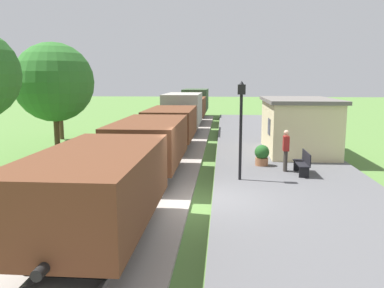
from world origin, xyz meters
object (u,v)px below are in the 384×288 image
object	(u,v)px
person_waiting	(286,149)
tree_field_left	(59,76)
potted_planter	(262,155)
station_hut	(298,125)
freight_train	(179,117)
bench_near_hut	(303,163)
lamp_post_near	(241,112)
tree_trackside_far	(54,82)

from	to	relation	value
person_waiting	tree_field_left	world-z (taller)	tree_field_left
potted_planter	tree_field_left	size ratio (longest dim) A/B	0.16
station_hut	person_waiting	size ratio (longest dim) A/B	3.39
freight_train	potted_planter	bearing A→B (deg)	-62.51
bench_near_hut	person_waiting	xyz separation A→B (m)	(-0.63, 0.47, 0.46)
bench_near_hut	lamp_post_near	distance (m)	3.46
potted_planter	tree_trackside_far	size ratio (longest dim) A/B	0.16
freight_train	tree_field_left	world-z (taller)	tree_field_left
bench_near_hut	tree_trackside_far	distance (m)	13.00
freight_train	tree_trackside_far	size ratio (longest dim) A/B	6.67
station_hut	bench_near_hut	distance (m)	5.15
bench_near_hut	potted_planter	xyz separation A→B (m)	(-1.49, 1.49, 0.00)
tree_trackside_far	bench_near_hut	bearing A→B (deg)	-19.38
person_waiting	lamp_post_near	world-z (taller)	lamp_post_near
person_waiting	tree_trackside_far	world-z (taller)	tree_trackside_far
lamp_post_near	tree_field_left	distance (m)	15.94
bench_near_hut	person_waiting	size ratio (longest dim) A/B	0.88
station_hut	person_waiting	distance (m)	4.76
lamp_post_near	freight_train	bearing A→B (deg)	107.27
station_hut	tree_trackside_far	size ratio (longest dim) A/B	0.99
person_waiting	lamp_post_near	bearing A→B (deg)	41.58
person_waiting	lamp_post_near	size ratio (longest dim) A/B	0.46
potted_planter	lamp_post_near	distance (m)	3.48
lamp_post_near	tree_trackside_far	size ratio (longest dim) A/B	0.63
person_waiting	tree_trackside_far	bearing A→B (deg)	-15.52
bench_near_hut	tree_field_left	distance (m)	17.51
person_waiting	tree_trackside_far	distance (m)	12.17
tree_trackside_far	tree_field_left	bearing A→B (deg)	110.78
freight_train	person_waiting	size ratio (longest dim) A/B	22.92
person_waiting	tree_trackside_far	size ratio (longest dim) A/B	0.29
station_hut	tree_field_left	size ratio (longest dim) A/B	0.99
tree_field_left	potted_planter	bearing A→B (deg)	-33.63
lamp_post_near	potted_planter	bearing A→B (deg)	67.58
potted_planter	station_hut	bearing A→B (deg)	58.43
bench_near_hut	person_waiting	bearing A→B (deg)	143.32
bench_near_hut	tree_trackside_far	world-z (taller)	tree_trackside_far
potted_planter	lamp_post_near	world-z (taller)	lamp_post_near
lamp_post_near	tree_trackside_far	distance (m)	10.79
tree_field_left	tree_trackside_far	bearing A→B (deg)	-69.22
lamp_post_near	tree_field_left	size ratio (longest dim) A/B	0.63
person_waiting	potted_planter	bearing A→B (deg)	-47.30
station_hut	tree_trackside_far	xyz separation A→B (m)	(-12.59, -0.84, 2.19)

